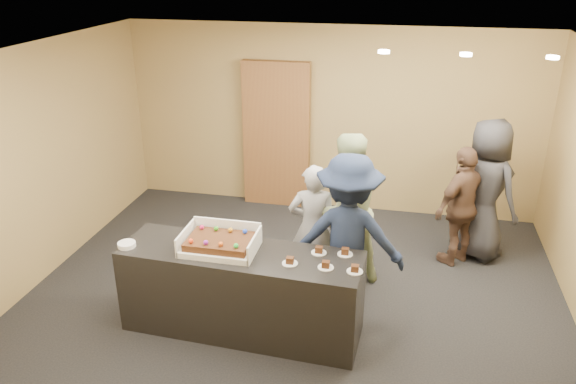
% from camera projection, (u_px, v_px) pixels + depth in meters
% --- Properties ---
extents(room, '(6.04, 6.00, 2.70)m').
position_uv_depth(room, '(296.00, 184.00, 5.90)').
color(room, black).
rests_on(room, ground).
extents(serving_counter, '(2.43, 0.82, 0.90)m').
position_uv_depth(serving_counter, '(242.00, 291.00, 5.65)').
color(serving_counter, black).
rests_on(serving_counter, floor).
extents(storage_cabinet, '(0.99, 0.15, 2.19)m').
position_uv_depth(storage_cabinet, '(276.00, 135.00, 8.32)').
color(storage_cabinet, brown).
rests_on(storage_cabinet, floor).
extents(cake_box, '(0.73, 0.50, 0.21)m').
position_uv_depth(cake_box, '(221.00, 244.00, 5.52)').
color(cake_box, white).
rests_on(cake_box, serving_counter).
extents(sheet_cake, '(0.62, 0.43, 0.12)m').
position_uv_depth(sheet_cake, '(220.00, 241.00, 5.48)').
color(sheet_cake, '#34190B').
rests_on(sheet_cake, cake_box).
extents(plate_stack, '(0.18, 0.18, 0.04)m').
position_uv_depth(plate_stack, '(127.00, 245.00, 5.57)').
color(plate_stack, white).
rests_on(plate_stack, serving_counter).
extents(slice_a, '(0.15, 0.15, 0.07)m').
position_uv_depth(slice_a, '(290.00, 261.00, 5.26)').
color(slice_a, white).
rests_on(slice_a, serving_counter).
extents(slice_b, '(0.15, 0.15, 0.07)m').
position_uv_depth(slice_b, '(319.00, 251.00, 5.45)').
color(slice_b, white).
rests_on(slice_b, serving_counter).
extents(slice_c, '(0.15, 0.15, 0.07)m').
position_uv_depth(slice_c, '(326.00, 266.00, 5.20)').
color(slice_c, white).
rests_on(slice_c, serving_counter).
extents(slice_d, '(0.15, 0.15, 0.07)m').
position_uv_depth(slice_d, '(345.00, 252.00, 5.42)').
color(slice_d, white).
rests_on(slice_d, serving_counter).
extents(slice_e, '(0.15, 0.15, 0.07)m').
position_uv_depth(slice_e, '(355.00, 270.00, 5.13)').
color(slice_e, white).
rests_on(slice_e, serving_counter).
extents(person_server_grey, '(0.60, 0.45, 1.50)m').
position_uv_depth(person_server_grey, '(313.00, 228.00, 6.28)').
color(person_server_grey, '#99999E').
rests_on(person_server_grey, floor).
extents(person_sage_man, '(1.11, 1.04, 1.82)m').
position_uv_depth(person_sage_man, '(345.00, 210.00, 6.36)').
color(person_sage_man, '#9EAE7D').
rests_on(person_sage_man, floor).
extents(person_navy_man, '(1.19, 0.71, 1.81)m').
position_uv_depth(person_navy_man, '(348.00, 238.00, 5.73)').
color(person_navy_man, '#19233F').
rests_on(person_navy_man, floor).
extents(person_brown_extra, '(0.88, 0.90, 1.52)m').
position_uv_depth(person_brown_extra, '(462.00, 206.00, 6.80)').
color(person_brown_extra, brown).
rests_on(person_brown_extra, floor).
extents(person_dark_suit, '(1.03, 1.02, 1.80)m').
position_uv_depth(person_dark_suit, '(485.00, 190.00, 6.91)').
color(person_dark_suit, '#27272C').
rests_on(person_dark_suit, floor).
extents(ceiling_spotlights, '(1.72, 0.12, 0.03)m').
position_uv_depth(ceiling_spotlights, '(466.00, 54.00, 5.52)').
color(ceiling_spotlights, '#FFEAC6').
rests_on(ceiling_spotlights, ceiling).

